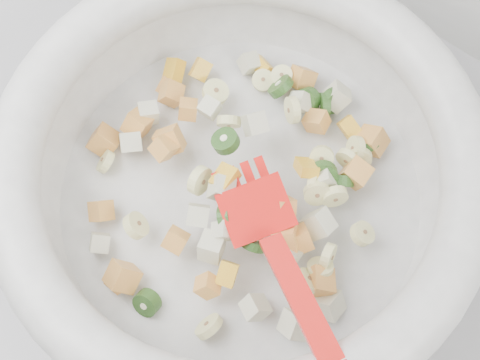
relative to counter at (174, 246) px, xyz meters
The scene contains 2 objects.
counter is the anchor object (origin of this frame).
mixing_bowl 0.54m from the counter, ahead, with size 0.45×0.44×0.13m.
Camera 1 is at (0.30, 1.26, 1.51)m, focal length 50.00 mm.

